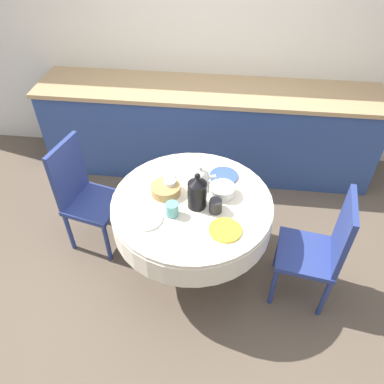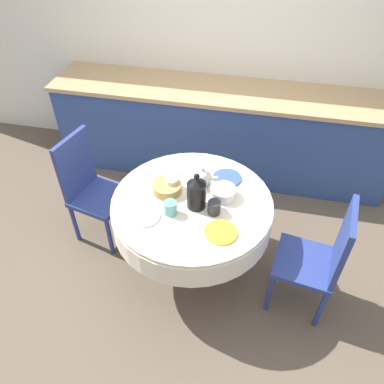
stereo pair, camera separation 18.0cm
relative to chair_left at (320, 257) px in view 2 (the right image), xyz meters
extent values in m
plane|color=brown|center=(-0.90, 0.14, -0.51)|extent=(12.00, 12.00, 0.00)
cube|color=silver|center=(-0.90, 1.81, 0.79)|extent=(7.00, 0.05, 2.60)
cube|color=#2D4784|center=(-0.90, 1.47, -0.08)|extent=(3.20, 0.60, 0.86)
cube|color=tan|center=(-0.90, 1.47, 0.37)|extent=(3.24, 0.64, 0.04)
cylinder|color=brown|center=(-0.90, 0.14, -0.49)|extent=(0.44, 0.44, 0.04)
cylinder|color=brown|center=(-0.90, 0.14, -0.24)|extent=(0.11, 0.11, 0.47)
cylinder|color=silver|center=(-0.90, 0.14, 0.09)|extent=(1.13, 1.13, 0.18)
cylinder|color=silver|center=(-0.90, 0.14, 0.19)|extent=(1.12, 1.12, 0.03)
cube|color=navy|center=(-0.08, 0.01, -0.10)|extent=(0.46, 0.46, 0.04)
cube|color=navy|center=(0.10, -0.02, 0.18)|extent=(0.10, 0.38, 0.51)
cylinder|color=navy|center=(-0.28, -0.13, -0.32)|extent=(0.04, 0.04, 0.40)
cylinder|color=navy|center=(-0.23, 0.22, -0.32)|extent=(0.04, 0.04, 0.40)
cylinder|color=navy|center=(0.07, -0.19, -0.32)|extent=(0.04, 0.04, 0.40)
cylinder|color=navy|center=(0.12, 0.16, -0.32)|extent=(0.04, 0.04, 0.40)
cube|color=navy|center=(-1.71, 0.34, -0.10)|extent=(0.48, 0.48, 0.04)
cube|color=navy|center=(-1.89, 0.38, 0.18)|extent=(0.12, 0.38, 0.51)
cylinder|color=navy|center=(-1.50, 0.47, -0.32)|extent=(0.04, 0.04, 0.40)
cylinder|color=navy|center=(-1.58, 0.12, -0.32)|extent=(0.04, 0.04, 0.40)
cylinder|color=navy|center=(-1.85, 0.55, -0.32)|extent=(0.04, 0.04, 0.40)
cylinder|color=navy|center=(-1.93, 0.20, -0.32)|extent=(0.04, 0.04, 0.40)
cylinder|color=white|center=(-1.18, -0.07, 0.21)|extent=(0.21, 0.21, 0.01)
cylinder|color=#5BA39E|center=(-1.02, 0.00, 0.25)|extent=(0.09, 0.09, 0.10)
cylinder|color=yellow|center=(-0.66, -0.11, 0.21)|extent=(0.21, 0.21, 0.01)
cylinder|color=#28282D|center=(-0.74, 0.06, 0.25)|extent=(0.09, 0.09, 0.10)
cylinder|color=white|center=(-1.17, 0.38, 0.21)|extent=(0.21, 0.21, 0.01)
cylinder|color=white|center=(-1.07, 0.23, 0.25)|extent=(0.09, 0.09, 0.10)
cylinder|color=#3856AD|center=(-0.70, 0.43, 0.21)|extent=(0.21, 0.21, 0.01)
cylinder|color=#5BA39E|center=(-0.86, 0.33, 0.25)|extent=(0.09, 0.09, 0.10)
cylinder|color=black|center=(-0.86, 0.10, 0.30)|extent=(0.13, 0.13, 0.20)
cone|color=black|center=(-0.86, 0.10, 0.42)|extent=(0.12, 0.12, 0.05)
sphere|color=black|center=(-0.86, 0.10, 0.47)|extent=(0.04, 0.04, 0.04)
cylinder|color=silver|center=(-0.86, 0.31, 0.21)|extent=(0.07, 0.07, 0.01)
sphere|color=silver|center=(-0.86, 0.31, 0.28)|extent=(0.13, 0.13, 0.13)
cylinder|color=silver|center=(-0.79, 0.31, 0.29)|extent=(0.08, 0.02, 0.05)
sphere|color=silver|center=(-0.86, 0.31, 0.36)|extent=(0.03, 0.03, 0.03)
cylinder|color=#AD844C|center=(-1.10, 0.20, 0.24)|extent=(0.21, 0.21, 0.07)
cylinder|color=silver|center=(-0.70, 0.23, 0.24)|extent=(0.18, 0.18, 0.07)
camera|label=1|loc=(-0.68, -1.73, 1.99)|focal=35.00mm
camera|label=2|loc=(-0.51, -1.70, 1.99)|focal=35.00mm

